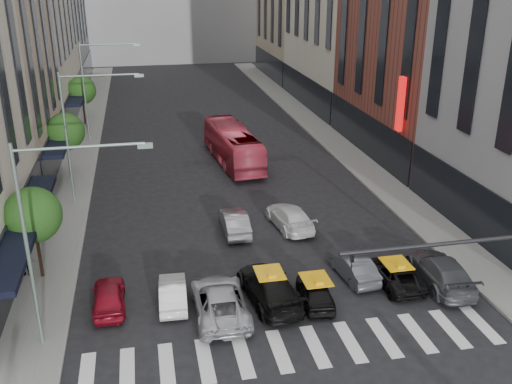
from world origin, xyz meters
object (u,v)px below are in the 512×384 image
streetlamp_near (48,220)px  taxi_center (315,291)px  streetlamp_mid (80,121)px  bus (233,145)px  pedestrian_far (25,262)px  streetlamp_far (94,78)px  car_white_front (173,292)px  taxi_left (269,287)px  car_red (109,296)px

streetlamp_near → taxi_center: size_ratio=2.43×
streetlamp_mid → bus: size_ratio=0.82×
streetlamp_mid → pedestrian_far: size_ratio=5.91×
streetlamp_mid → pedestrian_far: (-2.56, -9.75, -4.99)m
streetlamp_mid → pedestrian_far: 11.24m
pedestrian_far → streetlamp_far: bearing=-94.8°
car_white_front → taxi_left: (4.66, -0.70, 0.16)m
streetlamp_near → car_red: bearing=53.2°
car_red → car_white_front: (3.03, -0.25, -0.04)m
car_red → car_white_front: bearing=173.9°
taxi_center → pedestrian_far: bearing=-14.6°
streetlamp_far → taxi_center: streetlamp_far is taller
taxi_center → bus: 22.03m
car_red → car_white_front: 3.04m
streetlamp_mid → car_red: (1.81, -13.58, -5.25)m
streetlamp_far → bus: streetlamp_far is taller
pedestrian_far → taxi_left: bearing=159.2°
car_red → bus: bearing=-116.2°
car_red → taxi_center: 9.98m
taxi_left → taxi_center: size_ratio=1.43×
car_white_front → taxi_center: bearing=171.6°
streetlamp_far → car_red: streetlamp_far is taller
pedestrian_far → taxi_center: bearing=160.1°
streetlamp_mid → streetlamp_far: size_ratio=1.00×
pedestrian_far → car_red: bearing=139.6°
streetlamp_far → taxi_center: bearing=-69.5°
car_white_front → pedestrian_far: pedestrian_far is taller
taxi_left → pedestrian_far: (-12.06, 4.78, 0.14)m
car_red → taxi_center: car_red is taller
car_white_front → bus: bus is taller
taxi_center → car_white_front: bearing=-4.6°
taxi_left → bus: size_ratio=0.48×
streetlamp_near → car_white_front: streetlamp_near is taller
streetlamp_far → bus: (11.28, -9.12, -4.37)m
taxi_left → streetlamp_near: bearing=2.1°
streetlamp_mid → taxi_left: 18.11m
car_red → car_white_front: size_ratio=1.03×
streetlamp_far → car_red: 30.10m
car_white_front → bus: bearing=-104.9°
taxi_left → car_red: bearing=-13.7°
car_white_front → bus: 21.71m
streetlamp_mid → car_white_front: streetlamp_mid is taller
car_red → taxi_left: size_ratio=0.72×
streetlamp_mid → taxi_left: (9.51, -14.53, -5.13)m
streetlamp_near → streetlamp_mid: bearing=90.0°
car_white_front → taxi_center: size_ratio=1.00×
streetlamp_mid → taxi_center: bearing=-52.4°
streetlamp_mid → taxi_left: size_ratio=1.70×
pedestrian_far → bus: bearing=-128.9°
streetlamp_far → pedestrian_far: bearing=-95.7°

